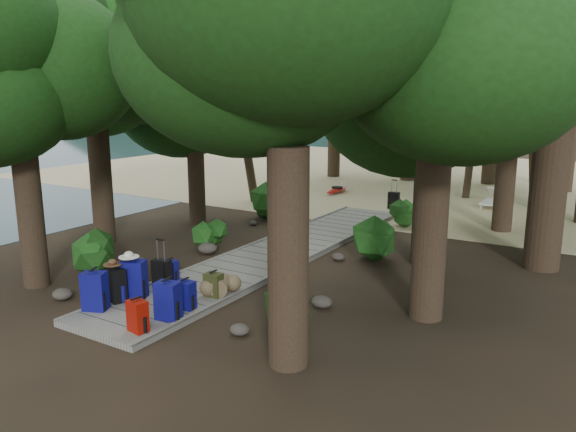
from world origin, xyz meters
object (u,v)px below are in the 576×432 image
Objects in this scene: backpack_left_d at (170,270)px; backpack_right_b at (168,299)px; backpack_right_c at (185,293)px; sun_lounger at (493,198)px; backpack_left_c at (134,277)px; backpack_left_a at (95,289)px; backpack_right_a at (138,314)px; duffel_right_khaki at (221,285)px; backpack_left_b at (116,283)px; lone_suitcase_on_sand at (394,200)px; suitcase_on_boardwalk at (162,274)px; kayak at (337,189)px; backpack_right_d at (214,284)px.

backpack_right_b reaches higher than backpack_left_d.
sun_lounger is at bearing 72.85° from backpack_right_c.
backpack_right_b is at bearing -41.77° from backpack_left_c.
backpack_right_a is at bearing -34.47° from backpack_left_a.
backpack_right_a reaches higher than sun_lounger.
backpack_right_c is at bearing -122.35° from duffel_right_khaki.
backpack_right_b is (1.34, -0.45, -0.04)m from backpack_left_c.
backpack_left_d reaches higher than duffel_right_khaki.
backpack_left_c is 1.69m from backpack_right_a.
backpack_left_b is 11.81m from lone_suitcase_on_sand.
backpack_right_c is (-0.00, 1.21, -0.01)m from backpack_right_a.
sun_lounger is (4.01, 13.56, -0.19)m from backpack_left_c.
backpack_right_a reaches higher than suitcase_on_boardwalk.
backpack_left_c is 1.39× the size of backpack_right_a.
suitcase_on_boardwalk is 0.29× the size of sun_lounger.
backpack_left_d is at bearing -79.98° from kayak.
backpack_left_b is at bearing -105.03° from backpack_left_d.
backpack_right_c is 0.99m from duffel_right_khaki.
sun_lounger is (6.18, 0.29, 0.16)m from kayak.
duffel_right_khaki is at bearing 60.72° from backpack_left_b.
duffel_right_khaki is at bearing 3.43° from suitcase_on_boardwalk.
duffel_right_khaki is (1.46, -0.07, -0.07)m from backpack_left_d.
backpack_right_d is at bearing 57.73° from backpack_left_b.
backpack_right_c reaches higher than backpack_right_d.
backpack_left_c reaches higher than backpack_right_b.
backpack_right_d is 0.20m from duffel_right_khaki.
backpack_left_a is at bearing -98.36° from lone_suitcase_on_sand.
backpack_left_a is 1.34× the size of backpack_right_a.
backpack_left_c is at bearing 178.37° from backpack_right_c.
backpack_left_d is 1.46m from duffel_right_khaki.
backpack_left_d is 0.65× the size of backpack_right_b.
backpack_left_c reaches higher than backpack_left_a.
kayak is (-3.51, 12.20, -0.11)m from duffel_right_khaki.
backpack_left_b is 1.39× the size of backpack_right_d.
suitcase_on_boardwalk is at bearing -79.60° from kayak.
suitcase_on_boardwalk is at bearing 97.28° from backpack_left_b.
backpack_left_b is 0.87× the size of backpack_left_c.
backpack_right_b is 1.53m from duffel_right_khaki.
sun_lounger is (2.74, 14.68, -0.07)m from backpack_right_a.
lone_suitcase_on_sand is 3.68m from kayak.
backpack_left_c is at bearing -103.31° from suitcase_on_boardwalk.
duffel_right_khaki is 10.37m from lone_suitcase_on_sand.
backpack_right_b is at bearing -75.23° from kayak.
suitcase_on_boardwalk reaches higher than backpack_left_d.
backpack_left_c is 1.42× the size of backpack_right_c.
backpack_right_d is at bearing -100.92° from sun_lounger.
backpack_right_c reaches higher than suitcase_on_boardwalk.
backpack_right_c reaches higher than sun_lounger.
backpack_right_b is (1.46, -1.59, 0.14)m from backpack_left_d.
suitcase_on_boardwalk is at bearing 166.22° from duffel_right_khaki.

